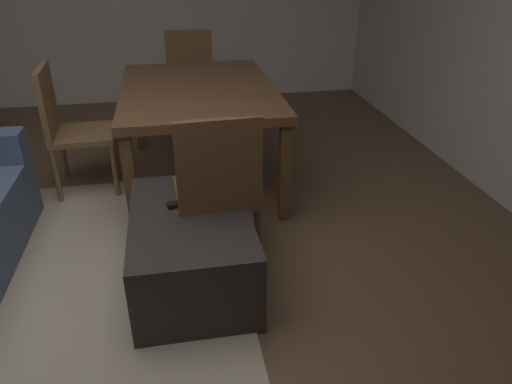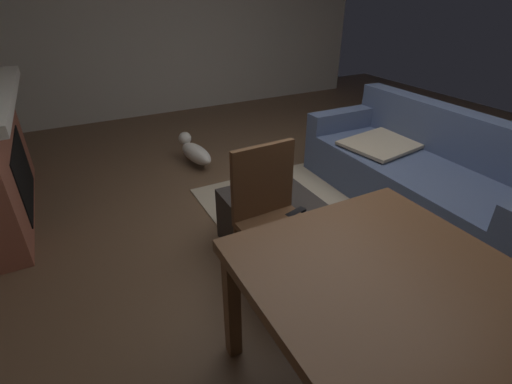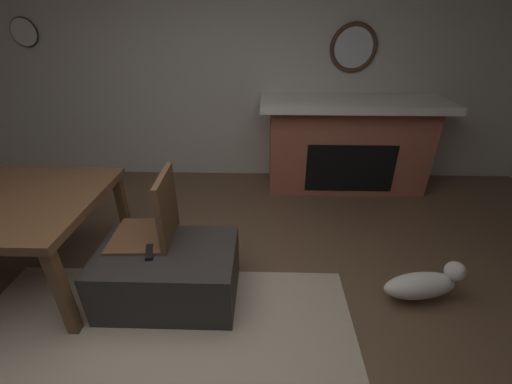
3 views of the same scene
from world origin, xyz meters
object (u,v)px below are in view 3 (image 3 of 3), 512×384
tv_remote (149,252)px  wall_clock (24,32)px  fireplace (347,144)px  ottoman_coffee_table (169,274)px  dining_chair_west (155,226)px  round_wall_mirror (353,48)px  small_dog (424,284)px

tv_remote → wall_clock: wall_clock is taller
fireplace → ottoman_coffee_table: 2.55m
fireplace → dining_chair_west: size_ratio=2.21×
round_wall_mirror → tv_remote: size_ratio=3.29×
fireplace → round_wall_mirror: size_ratio=3.91×
ottoman_coffee_table → wall_clock: wall_clock is taller
ottoman_coffee_table → wall_clock: bearing=-47.2°
round_wall_mirror → ottoman_coffee_table: (1.66, 2.20, -1.35)m
tv_remote → ottoman_coffee_table: bearing=-175.9°
ottoman_coffee_table → tv_remote: size_ratio=6.04×
ottoman_coffee_table → small_dog: (-1.85, -0.01, -0.05)m
dining_chair_west → wall_clock: size_ratio=2.98×
round_wall_mirror → small_dog: 2.61m
round_wall_mirror → ottoman_coffee_table: size_ratio=0.54×
round_wall_mirror → fireplace: bearing=90.0°
round_wall_mirror → tv_remote: bearing=51.8°
wall_clock → ottoman_coffee_table: bearing=132.8°
round_wall_mirror → ottoman_coffee_table: 3.07m
ottoman_coffee_table → dining_chair_west: 0.37m
wall_clock → fireplace: bearing=175.6°
wall_clock → small_dog: bearing=150.6°
ottoman_coffee_table → wall_clock: size_ratio=3.09×
round_wall_mirror → dining_chair_west: bearing=49.0°
wall_clock → dining_chair_west: bearing=133.3°
round_wall_mirror → wall_clock: wall_clock is taller
round_wall_mirror → dining_chair_west: 2.89m
fireplace → dining_chair_west: bearing=44.7°
tv_remote → fireplace: bearing=-147.2°
fireplace → tv_remote: 2.62m
round_wall_mirror → tv_remote: round_wall_mirror is taller
wall_clock → round_wall_mirror: bearing=180.0°
fireplace → dining_chair_west: fireplace is taller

